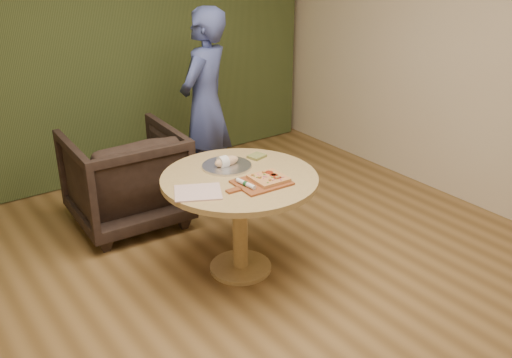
{
  "coord_description": "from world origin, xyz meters",
  "views": [
    {
      "loc": [
        -1.84,
        -2.3,
        2.33
      ],
      "look_at": [
        0.0,
        0.25,
        0.93
      ],
      "focal_mm": 40.0,
      "sensor_mm": 36.0,
      "label": 1
    }
  ],
  "objects": [
    {
      "name": "pizza_paddle",
      "position": [
        0.21,
        0.49,
        0.76
      ],
      "size": [
        0.45,
        0.29,
        0.01
      ],
      "rotation": [
        0.0,
        0.0,
        -0.04
      ],
      "color": "brown",
      "rests_on": "pedestal_table"
    },
    {
      "name": "serving_tray",
      "position": [
        0.19,
        0.87,
        0.76
      ],
      "size": [
        0.36,
        0.36,
        0.02
      ],
      "color": "silver",
      "rests_on": "pedestal_table"
    },
    {
      "name": "person_standing",
      "position": [
        0.67,
        1.96,
        0.86
      ],
      "size": [
        0.75,
        0.68,
        1.72
      ],
      "primitive_type": "imported",
      "rotation": [
        0.0,
        0.0,
        3.68
      ],
      "color": "#3B4782",
      "rests_on": "ground"
    },
    {
      "name": "flatbread_pizza",
      "position": [
        0.28,
        0.49,
        0.78
      ],
      "size": [
        0.23,
        0.23,
        0.04
      ],
      "rotation": [
        0.0,
        0.0,
        -0.04
      ],
      "color": "tan",
      "rests_on": "pizza_paddle"
    },
    {
      "name": "pedestal_table",
      "position": [
        0.17,
        0.68,
        0.61
      ],
      "size": [
        1.09,
        1.09,
        0.75
      ],
      "rotation": [
        0.0,
        0.0,
        -0.06
      ],
      "color": "tan",
      "rests_on": "ground"
    },
    {
      "name": "curtain",
      "position": [
        0.0,
        2.9,
        1.4
      ],
      "size": [
        4.8,
        0.14,
        2.78
      ],
      "primitive_type": "cube",
      "color": "#2D391A",
      "rests_on": "ground"
    },
    {
      "name": "bread_roll",
      "position": [
        0.18,
        0.87,
        0.79
      ],
      "size": [
        0.19,
        0.09,
        0.09
      ],
      "color": "#D4AD81",
      "rests_on": "serving_tray"
    },
    {
      "name": "armchair",
      "position": [
        -0.19,
        1.85,
        0.45
      ],
      "size": [
        0.92,
        0.87,
        0.9
      ],
      "primitive_type": "imported",
      "rotation": [
        0.0,
        0.0,
        3.09
      ],
      "color": "black",
      "rests_on": "ground"
    },
    {
      "name": "newspaper",
      "position": [
        -0.2,
        0.61,
        0.76
      ],
      "size": [
        0.38,
        0.36,
        0.01
      ],
      "primitive_type": "cube",
      "rotation": [
        0.0,
        0.0,
        -0.47
      ],
      "color": "white",
      "rests_on": "pedestal_table"
    },
    {
      "name": "room_shell",
      "position": [
        0.0,
        0.0,
        1.4
      ],
      "size": [
        5.04,
        6.04,
        2.84
      ],
      "color": "olive",
      "rests_on": "ground"
    },
    {
      "name": "green_packet",
      "position": [
        0.47,
        0.89,
        0.76
      ],
      "size": [
        0.14,
        0.12,
        0.02
      ],
      "primitive_type": "cube",
      "rotation": [
        0.0,
        0.0,
        0.23
      ],
      "color": "brown",
      "rests_on": "pedestal_table"
    },
    {
      "name": "cutlery_roll",
      "position": [
        0.1,
        0.5,
        0.78
      ],
      "size": [
        0.05,
        0.2,
        0.03
      ],
      "rotation": [
        0.0,
        0.0,
        0.11
      ],
      "color": "silver",
      "rests_on": "pizza_paddle"
    }
  ]
}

